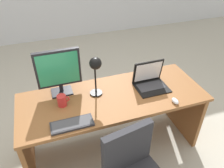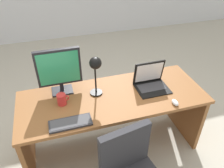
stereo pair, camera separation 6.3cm
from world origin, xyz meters
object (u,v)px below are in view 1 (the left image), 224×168
object	(u,v)px
coffee_mug	(62,100)
desk_lamp	(96,68)
monitor	(58,70)
laptop	(150,78)
keyboard	(72,124)
mouse	(175,101)
desk	(111,110)

from	to	relation	value
coffee_mug	desk_lamp	bearing A→B (deg)	7.18
monitor	laptop	xyz separation A→B (m)	(0.86, -0.16, -0.18)
keyboard	desk_lamp	distance (m)	0.52
desk_lamp	coffee_mug	world-z (taller)	desk_lamp
monitor	laptop	distance (m)	0.89
mouse	coffee_mug	size ratio (longest dim) A/B	0.80
desk	monitor	size ratio (longest dim) A/B	3.94
laptop	mouse	xyz separation A→B (m)	(0.10, -0.34, -0.06)
desk	coffee_mug	world-z (taller)	coffee_mug
mouse	desk_lamp	bearing A→B (deg)	152.24
desk	keyboard	distance (m)	0.58
monitor	desk_lamp	xyz separation A→B (m)	(0.31, -0.15, 0.05)
monitor	coffee_mug	xyz separation A→B (m)	(-0.02, -0.19, -0.20)
keyboard	monitor	bearing A→B (deg)	91.54
keyboard	desk_lamp	bearing A→B (deg)	46.72
desk_lamp	mouse	bearing A→B (deg)	-27.76
desk_lamp	monitor	bearing A→B (deg)	153.80
laptop	mouse	world-z (taller)	laptop
laptop	coffee_mug	xyz separation A→B (m)	(-0.88, -0.04, -0.02)
desk	mouse	size ratio (longest dim) A/B	19.96
monitor	coffee_mug	world-z (taller)	monitor
mouse	coffee_mug	distance (m)	1.03
laptop	coffee_mug	size ratio (longest dim) A/B	2.84
laptop	desk_lamp	distance (m)	0.59
monitor	coffee_mug	size ratio (longest dim) A/B	4.06
laptop	keyboard	xyz separation A→B (m)	(-0.85, -0.31, -0.07)
coffee_mug	mouse	bearing A→B (deg)	-16.99
keyboard	desk	bearing A→B (deg)	34.24
keyboard	desk_lamp	size ratio (longest dim) A/B	0.86
keyboard	desk_lamp	world-z (taller)	desk_lamp
monitor	mouse	bearing A→B (deg)	-27.26
monitor	mouse	distance (m)	1.10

